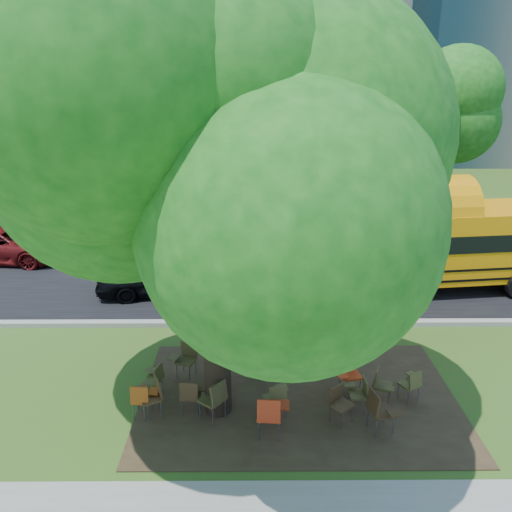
{
  "coord_description": "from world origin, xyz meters",
  "views": [
    {
      "loc": [
        -0.0,
        -9.99,
        6.73
      ],
      "look_at": [
        0.09,
        4.43,
        1.63
      ],
      "focal_mm": 35.0,
      "sensor_mm": 36.0,
      "label": 1
    }
  ],
  "objects_px": {
    "bg_car_red": "(8,244)",
    "chair_11": "(277,396)",
    "chair_15": "(152,393)",
    "main_tree": "(211,150)",
    "chair_4": "(271,413)",
    "chair_7": "(380,408)",
    "black_car": "(163,273)",
    "chair_5": "(339,401)",
    "chair_14": "(348,370)",
    "chair_2": "(215,396)",
    "chair_8": "(155,377)",
    "chair_9": "(186,356)",
    "chair_1": "(191,393)",
    "chair_0": "(142,397)",
    "chair_10": "(266,355)",
    "chair_13": "(412,382)",
    "chair_3": "(214,382)",
    "chair_6": "(360,391)",
    "chair_12": "(381,383)",
    "school_bus": "(425,244)"
  },
  "relations": [
    {
      "from": "chair_3",
      "to": "black_car",
      "type": "height_order",
      "value": "black_car"
    },
    {
      "from": "chair_8",
      "to": "chair_15",
      "type": "height_order",
      "value": "chair_15"
    },
    {
      "from": "chair_1",
      "to": "chair_12",
      "type": "distance_m",
      "value": 4.11
    },
    {
      "from": "school_bus",
      "to": "chair_10",
      "type": "height_order",
      "value": "school_bus"
    },
    {
      "from": "chair_4",
      "to": "chair_5",
      "type": "xyz_separation_m",
      "value": [
        1.43,
        0.49,
        -0.09
      ]
    },
    {
      "from": "main_tree",
      "to": "black_car",
      "type": "distance_m",
      "value": 8.27
    },
    {
      "from": "chair_3",
      "to": "chair_9",
      "type": "relative_size",
      "value": 0.98
    },
    {
      "from": "chair_5",
      "to": "chair_11",
      "type": "xyz_separation_m",
      "value": [
        -1.28,
        0.17,
        0.01
      ]
    },
    {
      "from": "bg_car_red",
      "to": "chair_7",
      "type": "bearing_deg",
      "value": -124.38
    },
    {
      "from": "chair_8",
      "to": "chair_15",
      "type": "relative_size",
      "value": 0.9
    },
    {
      "from": "chair_1",
      "to": "chair_6",
      "type": "bearing_deg",
      "value": 6.72
    },
    {
      "from": "chair_12",
      "to": "chair_15",
      "type": "distance_m",
      "value": 4.92
    },
    {
      "from": "chair_2",
      "to": "chair_10",
      "type": "height_order",
      "value": "chair_2"
    },
    {
      "from": "main_tree",
      "to": "chair_13",
      "type": "relative_size",
      "value": 11.69
    },
    {
      "from": "chair_2",
      "to": "chair_10",
      "type": "bearing_deg",
      "value": 5.75
    },
    {
      "from": "school_bus",
      "to": "chair_12",
      "type": "distance_m",
      "value": 7.07
    },
    {
      "from": "chair_1",
      "to": "main_tree",
      "type": "bearing_deg",
      "value": 15.62
    },
    {
      "from": "chair_6",
      "to": "chair_1",
      "type": "bearing_deg",
      "value": 88.49
    },
    {
      "from": "chair_2",
      "to": "chair_8",
      "type": "relative_size",
      "value": 1.2
    },
    {
      "from": "chair_6",
      "to": "chair_8",
      "type": "distance_m",
      "value": 4.49
    },
    {
      "from": "main_tree",
      "to": "chair_10",
      "type": "bearing_deg",
      "value": 52.85
    },
    {
      "from": "main_tree",
      "to": "chair_10",
      "type": "xyz_separation_m",
      "value": [
        1.06,
        1.39,
        -5.01
      ]
    },
    {
      "from": "chair_8",
      "to": "chair_9",
      "type": "xyz_separation_m",
      "value": [
        0.58,
        0.81,
        0.04
      ]
    },
    {
      "from": "chair_9",
      "to": "main_tree",
      "type": "bearing_deg",
      "value": 142.73
    },
    {
      "from": "chair_15",
      "to": "chair_9",
      "type": "bearing_deg",
      "value": -42.31
    },
    {
      "from": "main_tree",
      "to": "chair_6",
      "type": "xyz_separation_m",
      "value": [
        3.01,
        0.01,
        -5.06
      ]
    },
    {
      "from": "chair_3",
      "to": "chair_11",
      "type": "bearing_deg",
      "value": 171.93
    },
    {
      "from": "chair_0",
      "to": "chair_10",
      "type": "height_order",
      "value": "chair_10"
    },
    {
      "from": "chair_4",
      "to": "chair_15",
      "type": "distance_m",
      "value": 2.57
    },
    {
      "from": "chair_4",
      "to": "black_car",
      "type": "xyz_separation_m",
      "value": [
        -3.32,
        7.22,
        0.12
      ]
    },
    {
      "from": "main_tree",
      "to": "chair_4",
      "type": "xyz_separation_m",
      "value": [
        1.08,
        -0.88,
        -4.94
      ]
    },
    {
      "from": "chair_11",
      "to": "chair_2",
      "type": "bearing_deg",
      "value": 160.34
    },
    {
      "from": "chair_1",
      "to": "chair_15",
      "type": "height_order",
      "value": "chair_15"
    },
    {
      "from": "chair_11",
      "to": "chair_13",
      "type": "xyz_separation_m",
      "value": [
        2.99,
        0.54,
        -0.04
      ]
    },
    {
      "from": "chair_2",
      "to": "chair_10",
      "type": "xyz_separation_m",
      "value": [
        1.1,
        1.7,
        -0.06
      ]
    },
    {
      "from": "chair_3",
      "to": "chair_8",
      "type": "distance_m",
      "value": 1.36
    },
    {
      "from": "chair_15",
      "to": "chair_6",
      "type": "bearing_deg",
      "value": -111.32
    },
    {
      "from": "chair_4",
      "to": "chair_10",
      "type": "bearing_deg",
      "value": 95.15
    },
    {
      "from": "bg_car_red",
      "to": "chair_11",
      "type": "bearing_deg",
      "value": -128.12
    },
    {
      "from": "school_bus",
      "to": "chair_12",
      "type": "height_order",
      "value": "school_bus"
    },
    {
      "from": "chair_7",
      "to": "chair_8",
      "type": "distance_m",
      "value": 4.87
    },
    {
      "from": "bg_car_red",
      "to": "chair_15",
      "type": "bearing_deg",
      "value": -136.33
    },
    {
      "from": "chair_0",
      "to": "chair_7",
      "type": "height_order",
      "value": "chair_7"
    },
    {
      "from": "chair_3",
      "to": "chair_6",
      "type": "relative_size",
      "value": 1.08
    },
    {
      "from": "main_tree",
      "to": "chair_5",
      "type": "distance_m",
      "value": 5.64
    },
    {
      "from": "black_car",
      "to": "chair_6",
      "type": "bearing_deg",
      "value": -149.2
    },
    {
      "from": "chair_14",
      "to": "chair_15",
      "type": "distance_m",
      "value": 4.35
    },
    {
      "from": "chair_14",
      "to": "chair_12",
      "type": "bearing_deg",
      "value": 136.24
    },
    {
      "from": "chair_1",
      "to": "chair_9",
      "type": "bearing_deg",
      "value": 106.48
    },
    {
      "from": "chair_11",
      "to": "chair_14",
      "type": "relative_size",
      "value": 0.94
    }
  ]
}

